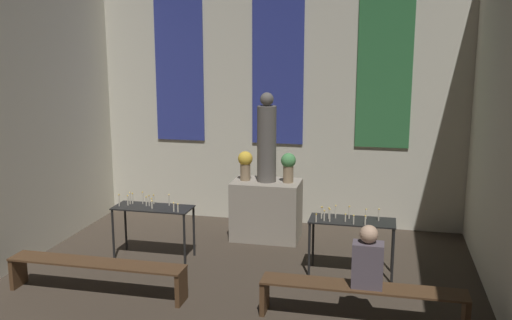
% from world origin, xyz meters
% --- Properties ---
extents(wall_back, '(6.86, 0.16, 4.64)m').
position_xyz_m(wall_back, '(0.00, 11.90, 2.35)').
color(wall_back, beige).
rests_on(wall_back, ground_plane).
extents(altar, '(1.13, 0.74, 1.00)m').
position_xyz_m(altar, '(0.00, 10.88, 0.50)').
color(altar, gray).
rests_on(altar, ground_plane).
extents(statue, '(0.32, 0.32, 1.49)m').
position_xyz_m(statue, '(0.00, 10.88, 1.69)').
color(statue, '#5B5651').
rests_on(statue, altar).
extents(flower_vase_left, '(0.25, 0.25, 0.50)m').
position_xyz_m(flower_vase_left, '(-0.37, 10.88, 1.29)').
color(flower_vase_left, '#937A5B').
rests_on(flower_vase_left, altar).
extents(flower_vase_right, '(0.25, 0.25, 0.50)m').
position_xyz_m(flower_vase_right, '(0.37, 10.88, 1.29)').
color(flower_vase_right, '#937A5B').
rests_on(flower_vase_right, altar).
extents(candle_rack_left, '(1.21, 0.49, 1.01)m').
position_xyz_m(candle_rack_left, '(-1.51, 9.59, 0.71)').
color(candle_rack_left, black).
rests_on(candle_rack_left, ground_plane).
extents(candle_rack_right, '(1.21, 0.49, 1.01)m').
position_xyz_m(candle_rack_right, '(1.50, 9.59, 0.71)').
color(candle_rack_right, black).
rests_on(candle_rack_right, ground_plane).
extents(pew_back_left, '(2.42, 0.36, 0.45)m').
position_xyz_m(pew_back_left, '(-1.72, 8.17, 0.34)').
color(pew_back_left, '#4C331E').
rests_on(pew_back_left, ground_plane).
extents(pew_back_right, '(2.42, 0.36, 0.45)m').
position_xyz_m(pew_back_right, '(1.72, 8.17, 0.34)').
color(pew_back_right, '#4C331E').
rests_on(pew_back_right, ground_plane).
extents(person_seated, '(0.36, 0.24, 0.75)m').
position_xyz_m(person_seated, '(1.77, 8.17, 0.79)').
color(person_seated, '#564C56').
rests_on(person_seated, pew_back_right).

